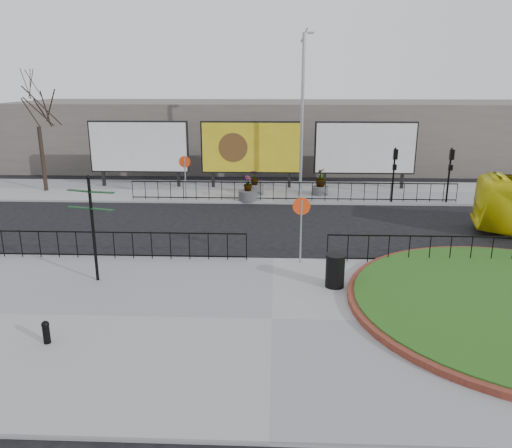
# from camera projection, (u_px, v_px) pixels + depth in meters

# --- Properties ---
(ground) EXTENTS (90.00, 90.00, 0.00)m
(ground) POSITION_uv_depth(u_px,v_px,m) (273.00, 261.00, 18.99)
(ground) COLOR black
(ground) RESTS_ON ground
(pavement_near) EXTENTS (30.00, 10.00, 0.12)m
(pavement_near) POSITION_uv_depth(u_px,v_px,m) (272.00, 321.00, 14.18)
(pavement_near) COLOR gray
(pavement_near) RESTS_ON ground
(pavement_far) EXTENTS (44.00, 6.00, 0.12)m
(pavement_far) POSITION_uv_depth(u_px,v_px,m) (275.00, 192.00, 30.49)
(pavement_far) COLOR gray
(pavement_far) RESTS_ON ground
(railing_near_left) EXTENTS (10.00, 0.10, 1.10)m
(railing_near_left) POSITION_uv_depth(u_px,v_px,m) (114.00, 245.00, 18.75)
(railing_near_left) COLOR black
(railing_near_left) RESTS_ON pavement_near
(railing_near_right) EXTENTS (9.00, 0.10, 1.10)m
(railing_near_right) POSITION_uv_depth(u_px,v_px,m) (451.00, 249.00, 18.26)
(railing_near_right) COLOR black
(railing_near_right) RESTS_ON pavement_near
(railing_far) EXTENTS (18.00, 0.10, 1.10)m
(railing_far) POSITION_uv_depth(u_px,v_px,m) (293.00, 191.00, 27.69)
(railing_far) COLOR black
(railing_far) RESTS_ON pavement_far
(speed_sign_far) EXTENTS (0.64, 0.07, 2.47)m
(speed_sign_far) POSITION_uv_depth(u_px,v_px,m) (185.00, 168.00, 27.68)
(speed_sign_far) COLOR gray
(speed_sign_far) RESTS_ON pavement_far
(speed_sign_near) EXTENTS (0.64, 0.07, 2.47)m
(speed_sign_near) POSITION_uv_depth(u_px,v_px,m) (301.00, 216.00, 18.04)
(speed_sign_near) COLOR gray
(speed_sign_near) RESTS_ON pavement_near
(billboard_left) EXTENTS (6.20, 0.31, 4.10)m
(billboard_left) POSITION_uv_depth(u_px,v_px,m) (139.00, 147.00, 31.05)
(billboard_left) COLOR black
(billboard_left) RESTS_ON pavement_far
(billboard_mid) EXTENTS (6.20, 0.31, 4.10)m
(billboard_mid) POSITION_uv_depth(u_px,v_px,m) (251.00, 148.00, 30.77)
(billboard_mid) COLOR black
(billboard_mid) RESTS_ON pavement_far
(billboard_right) EXTENTS (6.20, 0.31, 4.10)m
(billboard_right) POSITION_uv_depth(u_px,v_px,m) (365.00, 148.00, 30.50)
(billboard_right) COLOR black
(billboard_right) RESTS_ON pavement_far
(lamp_post) EXTENTS (0.74, 0.18, 9.23)m
(lamp_post) POSITION_uv_depth(u_px,v_px,m) (302.00, 113.00, 28.14)
(lamp_post) COLOR gray
(lamp_post) RESTS_ON pavement_far
(signal_pole_a) EXTENTS (0.22, 0.26, 3.00)m
(signal_pole_a) POSITION_uv_depth(u_px,v_px,m) (394.00, 167.00, 27.11)
(signal_pole_a) COLOR black
(signal_pole_a) RESTS_ON pavement_far
(signal_pole_b) EXTENTS (0.22, 0.26, 3.00)m
(signal_pole_b) POSITION_uv_depth(u_px,v_px,m) (450.00, 167.00, 26.99)
(signal_pole_b) COLOR black
(signal_pole_b) RESTS_ON pavement_far
(tree_left) EXTENTS (2.00, 2.00, 7.00)m
(tree_left) POSITION_uv_depth(u_px,v_px,m) (40.00, 133.00, 29.57)
(tree_left) COLOR #2D2119
(tree_left) RESTS_ON pavement_far
(building_backdrop) EXTENTS (40.00, 10.00, 5.00)m
(building_backdrop) POSITION_uv_depth(u_px,v_px,m) (276.00, 134.00, 39.40)
(building_backdrop) COLOR #605A54
(building_backdrop) RESTS_ON ground
(fingerpost_sign) EXTENTS (1.68, 0.66, 3.61)m
(fingerpost_sign) POSITION_uv_depth(u_px,v_px,m) (92.00, 218.00, 16.30)
(fingerpost_sign) COLOR black
(fingerpost_sign) RESTS_ON pavement_near
(bollard) EXTENTS (0.20, 0.20, 0.62)m
(bollard) POSITION_uv_depth(u_px,v_px,m) (46.00, 331.00, 12.77)
(bollard) COLOR black
(bollard) RESTS_ON pavement_near
(litter_bin) EXTENTS (0.67, 0.67, 1.10)m
(litter_bin) POSITION_uv_depth(u_px,v_px,m) (335.00, 271.00, 16.22)
(litter_bin) COLOR black
(litter_bin) RESTS_ON pavement_near
(planter_a) EXTENTS (1.06, 1.06, 1.41)m
(planter_a) POSITION_uv_depth(u_px,v_px,m) (248.00, 192.00, 27.91)
(planter_a) COLOR #4C4C4F
(planter_a) RESTS_ON pavement_far
(planter_b) EXTENTS (1.08, 1.08, 1.41)m
(planter_b) POSITION_uv_depth(u_px,v_px,m) (254.00, 187.00, 29.44)
(planter_b) COLOR #4C4C4F
(planter_b) RESTS_ON pavement_far
(planter_c) EXTENTS (0.94, 0.94, 1.56)m
(planter_c) POSITION_uv_depth(u_px,v_px,m) (320.00, 184.00, 29.24)
(planter_c) COLOR #4C4C4F
(planter_c) RESTS_ON pavement_far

